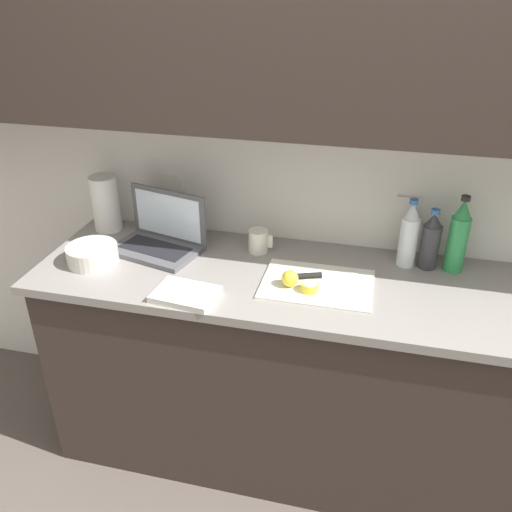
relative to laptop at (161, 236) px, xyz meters
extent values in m
plane|color=#564C47|center=(0.77, -0.10, -0.96)|extent=(12.00, 12.00, 0.00)
cube|color=white|center=(0.77, 0.24, 0.34)|extent=(5.20, 0.06, 2.60)
cube|color=white|center=(-0.01, 0.21, 0.12)|extent=(0.09, 0.01, 0.12)
cube|color=white|center=(0.97, 0.21, 0.12)|extent=(0.09, 0.01, 0.12)
cube|color=#332823|center=(0.77, 0.05, 0.81)|extent=(4.42, 0.32, 0.70)
cube|color=#332823|center=(0.77, -0.10, -0.53)|extent=(2.31, 0.59, 0.87)
cube|color=gray|center=(0.77, -0.10, -0.07)|extent=(2.38, 0.63, 0.03)
cube|color=#515156|center=(-0.01, -0.04, -0.05)|extent=(0.39, 0.30, 0.02)
cube|color=black|center=(-0.01, -0.04, -0.04)|extent=(0.31, 0.19, 0.00)
cube|color=#515156|center=(0.02, 0.06, 0.07)|extent=(0.35, 0.10, 0.22)
cube|color=silver|center=(0.01, 0.06, 0.07)|extent=(0.31, 0.08, 0.19)
cube|color=silver|center=(0.67, -0.14, -0.05)|extent=(0.40, 0.29, 0.01)
cube|color=silver|center=(0.75, -0.07, -0.05)|extent=(0.15, 0.08, 0.00)
cylinder|color=black|center=(0.63, -0.11, -0.04)|extent=(0.11, 0.06, 0.02)
cylinder|color=yellow|center=(0.65, -0.20, -0.03)|extent=(0.06, 0.06, 0.03)
cylinder|color=#F4EAA3|center=(0.65, -0.20, -0.02)|extent=(0.06, 0.06, 0.00)
sphere|color=yellow|center=(0.58, -0.18, -0.02)|extent=(0.06, 0.06, 0.06)
cylinder|color=#2D934C|center=(1.16, 0.10, 0.05)|extent=(0.07, 0.07, 0.22)
cone|color=#2D934C|center=(1.16, 0.10, 0.20)|extent=(0.07, 0.07, 0.07)
cylinder|color=black|center=(1.16, 0.10, 0.24)|extent=(0.03, 0.03, 0.02)
cylinder|color=#333338|center=(1.07, 0.10, 0.03)|extent=(0.07, 0.07, 0.18)
cone|color=#333338|center=(1.07, 0.10, 0.14)|extent=(0.07, 0.07, 0.05)
cylinder|color=#3366B2|center=(1.07, 0.10, 0.18)|extent=(0.03, 0.03, 0.02)
cylinder|color=silver|center=(0.98, 0.10, 0.04)|extent=(0.07, 0.07, 0.20)
cone|color=silver|center=(0.98, 0.10, 0.17)|extent=(0.06, 0.06, 0.06)
cylinder|color=#3366B2|center=(0.98, 0.10, 0.21)|extent=(0.03, 0.03, 0.02)
cylinder|color=silver|center=(0.40, 0.07, -0.01)|extent=(0.08, 0.08, 0.10)
cube|color=silver|center=(0.45, 0.07, 0.00)|extent=(0.02, 0.01, 0.05)
cylinder|color=beige|center=(-0.22, -0.18, -0.02)|extent=(0.20, 0.20, 0.07)
cylinder|color=white|center=(-0.30, 0.12, 0.07)|extent=(0.12, 0.12, 0.25)
cube|color=silver|center=(0.23, -0.33, -0.04)|extent=(0.24, 0.18, 0.02)
camera|label=1|loc=(0.85, -1.85, 0.99)|focal=38.00mm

